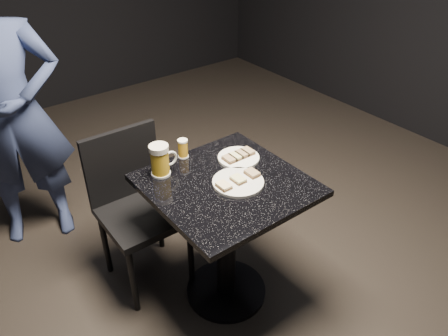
{
  "coord_description": "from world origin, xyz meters",
  "views": [
    {
      "loc": [
        -1.02,
        -1.32,
        1.93
      ],
      "look_at": [
        0.0,
        0.02,
        0.82
      ],
      "focal_mm": 35.0,
      "sensor_mm": 36.0,
      "label": 1
    }
  ],
  "objects_px": {
    "plate_small": "(239,158)",
    "chair": "(136,201)",
    "patron": "(11,113)",
    "table": "(226,222)",
    "beer_tumbler": "(183,148)",
    "beer_mug": "(160,160)",
    "plate_large": "(238,182)"
  },
  "relations": [
    {
      "from": "plate_small",
      "to": "chair",
      "type": "distance_m",
      "value": 0.6
    },
    {
      "from": "patron",
      "to": "table",
      "type": "height_order",
      "value": "patron"
    },
    {
      "from": "beer_tumbler",
      "to": "table",
      "type": "bearing_deg",
      "value": -83.5
    },
    {
      "from": "plate_small",
      "to": "chair",
      "type": "height_order",
      "value": "chair"
    },
    {
      "from": "table",
      "to": "beer_tumbler",
      "type": "relative_size",
      "value": 7.65
    },
    {
      "from": "table",
      "to": "beer_mug",
      "type": "distance_m",
      "value": 0.45
    },
    {
      "from": "beer_mug",
      "to": "chair",
      "type": "relative_size",
      "value": 0.18
    },
    {
      "from": "table",
      "to": "beer_tumbler",
      "type": "bearing_deg",
      "value": 96.5
    },
    {
      "from": "beer_mug",
      "to": "plate_small",
      "type": "bearing_deg",
      "value": -17.6
    },
    {
      "from": "beer_tumbler",
      "to": "chair",
      "type": "relative_size",
      "value": 0.11
    },
    {
      "from": "plate_small",
      "to": "beer_tumbler",
      "type": "height_order",
      "value": "beer_tumbler"
    },
    {
      "from": "patron",
      "to": "table",
      "type": "relative_size",
      "value": 2.24
    },
    {
      "from": "patron",
      "to": "table",
      "type": "distance_m",
      "value": 1.36
    },
    {
      "from": "plate_large",
      "to": "table",
      "type": "relative_size",
      "value": 0.32
    },
    {
      "from": "plate_large",
      "to": "plate_small",
      "type": "distance_m",
      "value": 0.21
    },
    {
      "from": "beer_tumbler",
      "to": "chair",
      "type": "bearing_deg",
      "value": 152.83
    },
    {
      "from": "plate_large",
      "to": "plate_small",
      "type": "bearing_deg",
      "value": 50.48
    },
    {
      "from": "patron",
      "to": "beer_tumbler",
      "type": "bearing_deg",
      "value": -36.59
    },
    {
      "from": "plate_small",
      "to": "patron",
      "type": "distance_m",
      "value": 1.31
    },
    {
      "from": "plate_large",
      "to": "plate_small",
      "type": "xyz_separation_m",
      "value": [
        0.14,
        0.16,
        0.0
      ]
    },
    {
      "from": "plate_large",
      "to": "chair",
      "type": "bearing_deg",
      "value": 123.16
    },
    {
      "from": "plate_large",
      "to": "table",
      "type": "xyz_separation_m",
      "value": [
        -0.04,
        0.04,
        -0.25
      ]
    },
    {
      "from": "plate_large",
      "to": "patron",
      "type": "xyz_separation_m",
      "value": [
        -0.66,
        1.2,
        0.08
      ]
    },
    {
      "from": "chair",
      "to": "beer_mug",
      "type": "bearing_deg",
      "value": -70.25
    },
    {
      "from": "plate_small",
      "to": "beer_mug",
      "type": "bearing_deg",
      "value": 162.4
    },
    {
      "from": "plate_large",
      "to": "chair",
      "type": "distance_m",
      "value": 0.62
    },
    {
      "from": "table",
      "to": "chair",
      "type": "distance_m",
      "value": 0.52
    },
    {
      "from": "plate_small",
      "to": "table",
      "type": "bearing_deg",
      "value": -144.07
    },
    {
      "from": "plate_small",
      "to": "chair",
      "type": "bearing_deg",
      "value": 145.16
    },
    {
      "from": "plate_small",
      "to": "beer_tumbler",
      "type": "distance_m",
      "value": 0.29
    },
    {
      "from": "table",
      "to": "chair",
      "type": "height_order",
      "value": "chair"
    },
    {
      "from": "plate_large",
      "to": "beer_tumbler",
      "type": "xyz_separation_m",
      "value": [
        -0.07,
        0.35,
        0.04
      ]
    }
  ]
}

